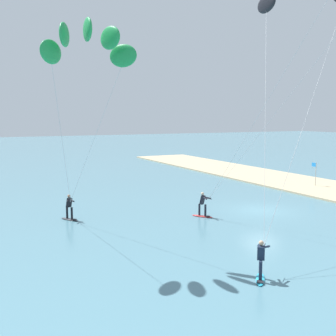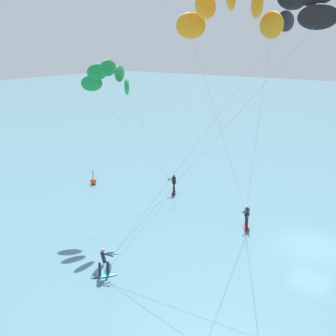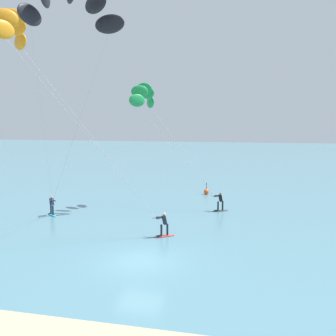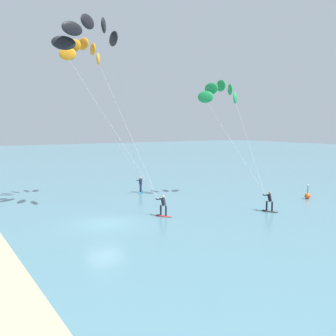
# 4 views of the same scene
# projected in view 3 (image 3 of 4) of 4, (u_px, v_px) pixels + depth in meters

# --- Properties ---
(ground_plane) EXTENTS (240.00, 240.00, 0.00)m
(ground_plane) POSITION_uv_depth(u_px,v_px,m) (140.00, 261.00, 21.19)
(ground_plane) COLOR slate
(kitesurfer_nearshore) EXTENTS (11.00, 5.76, 14.78)m
(kitesurfer_nearshore) POSITION_uv_depth(u_px,v_px,m) (20.00, 38.00, 23.32)
(kitesurfer_nearshore) COLOR red
(kitesurfer_nearshore) RESTS_ON ground
(kitesurfer_mid_water) EXTENTS (8.64, 4.67, 11.29)m
(kitesurfer_mid_water) POSITION_uv_depth(u_px,v_px,m) (148.00, 100.00, 33.71)
(kitesurfer_mid_water) COLOR #333338
(kitesurfer_mid_water) RESTS_ON ground
(kitesurfer_far_out) EXTENTS (9.58, 10.72, 15.49)m
(kitesurfer_far_out) POSITION_uv_depth(u_px,v_px,m) (70.00, 18.00, 21.23)
(kitesurfer_far_out) COLOR #23ADD1
(kitesurfer_far_out) RESTS_ON ground
(marker_buoy) EXTENTS (0.56, 0.56, 1.38)m
(marker_buoy) POSITION_uv_depth(u_px,v_px,m) (206.00, 191.00, 40.48)
(marker_buoy) COLOR #EA5119
(marker_buoy) RESTS_ON ground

